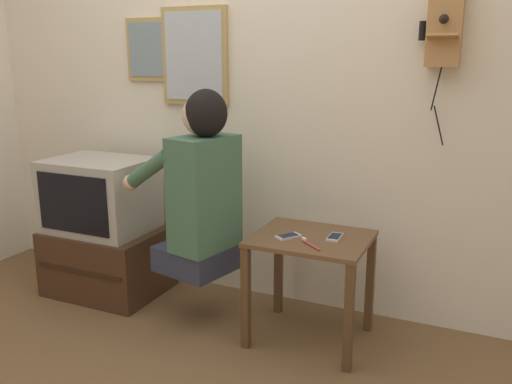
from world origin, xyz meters
TOP-DOWN VIEW (x-y plane):
  - ground_plane at (0.00, 0.00)m, footprint 14.00×14.00m
  - wall_back at (0.00, 1.12)m, footprint 6.80×0.05m
  - side_table at (0.54, 0.69)m, footprint 0.57×0.48m
  - person at (-0.05, 0.62)m, footprint 0.62×0.48m
  - tv_stand at (-0.80, 0.75)m, footprint 0.68×0.53m
  - television at (-0.83, 0.74)m, footprint 0.60×0.47m
  - wall_phone_antique at (1.05, 1.04)m, footprint 0.20×0.19m
  - framed_picture at (-0.65, 1.08)m, footprint 0.33×0.03m
  - wall_mirror at (-0.34, 1.08)m, footprint 0.43×0.03m
  - cell_phone_held at (0.44, 0.63)m, footprint 0.12×0.14m
  - cell_phone_spare at (0.65, 0.72)m, footprint 0.06×0.13m
  - toothbrush at (0.57, 0.57)m, footprint 0.12×0.11m

SIDE VIEW (x-z plane):
  - ground_plane at x=0.00m, z-range 0.00..0.00m
  - tv_stand at x=-0.80m, z-range 0.00..0.40m
  - side_table at x=0.54m, z-range 0.17..0.72m
  - cell_phone_held at x=0.44m, z-range 0.56..0.57m
  - cell_phone_spare at x=0.65m, z-range 0.56..0.57m
  - toothbrush at x=0.57m, z-range 0.55..0.58m
  - television at x=-0.83m, z-range 0.40..0.83m
  - person at x=-0.05m, z-range 0.28..1.26m
  - wall_back at x=0.00m, z-range 0.00..2.55m
  - wall_mirror at x=-0.34m, z-range 1.15..1.71m
  - framed_picture at x=-0.65m, z-range 1.28..1.66m
  - wall_phone_antique at x=1.05m, z-range 1.18..1.97m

